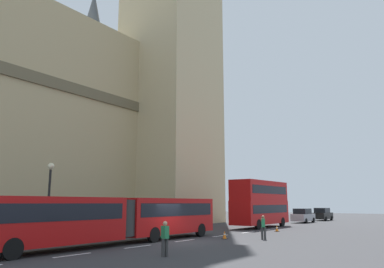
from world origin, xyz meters
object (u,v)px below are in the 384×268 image
Objects in this scene: double_decker_bus at (260,202)px; traffic_cone_middle at (277,228)px; street_lamp at (49,196)px; sedan_lead at (303,216)px; pedestrian_near_cones at (165,237)px; pedestrian_by_kerb at (263,226)px; traffic_cone_west at (225,235)px; articulated_bus at (118,216)px; sedan_trailing at (323,214)px.

traffic_cone_middle is at bearing -139.64° from double_decker_bus.
double_decker_bus is at bearing -11.34° from street_lamp.
pedestrian_near_cones is (-34.88, -5.87, -0.00)m from sedan_lead.
traffic_cone_middle is 20.03m from street_lamp.
street_lamp is at bearing 155.33° from traffic_cone_middle.
double_decker_bus is 5.44× the size of pedestrian_by_kerb.
pedestrian_near_cones is at bearing -172.97° from traffic_cone_middle.
sedan_lead reaches higher than traffic_cone_west.
sedan_lead is 7.59× the size of traffic_cone_west.
pedestrian_near_cones is (-9.47, -2.43, 0.63)m from traffic_cone_west.
pedestrian_near_cones reaches higher than traffic_cone_west.
sedan_lead reaches higher than pedestrian_near_cones.
traffic_cone_west is 1.00× the size of traffic_cone_middle.
articulated_bus is 32.52m from sedan_lead.
traffic_cone_west is at bearing -164.77° from double_decker_bus.
double_decker_bus is 15.85× the size of traffic_cone_middle.
double_decker_bus is 13.50m from pedestrian_by_kerb.
double_decker_bus is at bearing 179.31° from sedan_trailing.
traffic_cone_west is 8.79m from traffic_cone_middle.
pedestrian_near_cones is (-18.25, -2.25, 0.63)m from traffic_cone_middle.
street_lamp reaches higher than articulated_bus.
street_lamp is 15.09m from pedestrian_by_kerb.
street_lamp reaches higher than pedestrian_by_kerb.
street_lamp is at bearing 115.43° from articulated_bus.
traffic_cone_west is 0.34× the size of pedestrian_by_kerb.
sedan_trailing is at bearing -0.59° from sedan_lead.
double_decker_bus is 12.31m from sedan_lead.
pedestrian_near_cones is at bearing -170.45° from sedan_lead.
street_lamp reaches higher than sedan_lead.
pedestrian_near_cones is (-0.23, -10.53, -2.14)m from street_lamp.
sedan_lead is at bearing -0.28° from articulated_bus.
articulated_bus is 5.16m from street_lamp.
pedestrian_near_cones reaches higher than traffic_cone_middle.
sedan_lead is at bearing -0.76° from double_decker_bus.
street_lamp is (-2.14, 4.51, 1.31)m from articulated_bus.
pedestrian_by_kerb is (10.54, -10.58, -2.14)m from street_lamp.
sedan_lead is (12.18, -0.16, -1.79)m from double_decker_bus.
sedan_trailing is at bearing 10.30° from pedestrian_by_kerb.
articulated_bus reaches higher than pedestrian_near_cones.
sedan_trailing is at bearing -0.34° from articulated_bus.
traffic_cone_west is (-33.39, -3.36, -0.63)m from sedan_trailing.
double_decker_bus is at bearing 27.00° from pedestrian_by_kerb.
pedestrian_by_kerb is (1.30, -2.47, 0.63)m from traffic_cone_west.
traffic_cone_middle is (-4.44, -3.78, -2.43)m from double_decker_bus.
sedan_trailing is at bearing 7.69° from pedestrian_near_cones.
traffic_cone_west is at bearing 14.37° from pedestrian_near_cones.
traffic_cone_west is 9.80m from pedestrian_near_cones.
pedestrian_by_kerb is at bearing -62.23° from traffic_cone_west.
double_decker_bus reaches higher than sedan_trailing.
traffic_cone_west is at bearing 178.86° from traffic_cone_middle.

